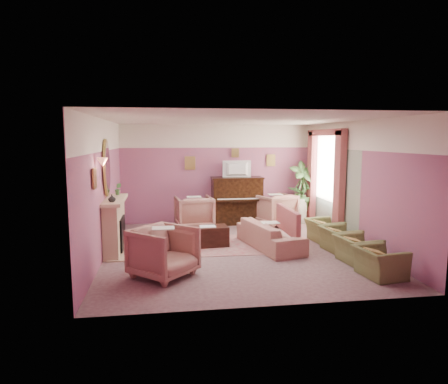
{
  "coord_description": "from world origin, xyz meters",
  "views": [
    {
      "loc": [
        -1.48,
        -8.34,
        2.4
      ],
      "look_at": [
        -0.2,
        0.4,
        1.22
      ],
      "focal_mm": 32.0,
      "sensor_mm": 36.0,
      "label": 1
    }
  ],
  "objects": [
    {
      "name": "wall_left",
      "position": [
        -2.75,
        0.0,
        1.4
      ],
      "size": [
        0.02,
        6.0,
        2.8
      ],
      "primitive_type": "cube",
      "color": "#86527C",
      "rests_on": "floor"
    },
    {
      "name": "side_plant_small",
      "position": [
        2.39,
        2.46,
        0.84
      ],
      "size": [
        0.16,
        0.16,
        0.28
      ],
      "primitive_type": "imported",
      "color": "#427437",
      "rests_on": "side_table"
    },
    {
      "name": "curtain_left",
      "position": [
        2.62,
        0.63,
        1.3
      ],
      "size": [
        0.16,
        0.34,
        2.6
      ],
      "primitive_type": "cube",
      "color": "#9A494B",
      "rests_on": "floor"
    },
    {
      "name": "palm_plant",
      "position": [
        2.38,
        2.53,
        1.06
      ],
      "size": [
        0.76,
        0.76,
        1.44
      ],
      "primitive_type": "imported",
      "color": "#427437",
      "rests_on": "palm_pot"
    },
    {
      "name": "mantel_vase",
      "position": [
        -2.55,
        -0.3,
        1.23
      ],
      "size": [
        0.16,
        0.16,
        0.16
      ],
      "primitive_type": "imported",
      "color": "white",
      "rests_on": "mantel_shelf"
    },
    {
      "name": "mantel_plant",
      "position": [
        -2.55,
        0.75,
        1.29
      ],
      "size": [
        0.16,
        0.16,
        0.28
      ],
      "primitive_type": "imported",
      "color": "#427437",
      "rests_on": "mantel_shelf"
    },
    {
      "name": "piano_keys",
      "position": [
        0.5,
        2.33,
        0.76
      ],
      "size": [
        1.2,
        0.08,
        0.02
      ],
      "primitive_type": "cube",
      "color": "white",
      "rests_on": "piano"
    },
    {
      "name": "olive_chair_a",
      "position": [
        2.18,
        -2.07,
        0.35
      ],
      "size": [
        0.56,
        0.8,
        0.69
      ],
      "primitive_type": "imported",
      "color": "olive",
      "rests_on": "floor"
    },
    {
      "name": "print_back_mid",
      "position": [
        0.5,
        2.96,
        2.0
      ],
      "size": [
        0.22,
        0.03,
        0.26
      ],
      "primitive_type": "cube",
      "color": "tan",
      "rests_on": "wall_back"
    },
    {
      "name": "floor",
      "position": [
        0.0,
        0.0,
        0.0
      ],
      "size": [
        5.5,
        6.0,
        0.01
      ],
      "primitive_type": "cube",
      "color": "#775A5C",
      "rests_on": "ground"
    },
    {
      "name": "ceiling",
      "position": [
        0.0,
        0.0,
        2.8
      ],
      "size": [
        5.5,
        6.0,
        0.01
      ],
      "primitive_type": "cube",
      "color": "beige",
      "rests_on": "wall_back"
    },
    {
      "name": "area_rug",
      "position": [
        -0.5,
        0.42,
        0.01
      ],
      "size": [
        2.54,
        1.85,
        0.01
      ],
      "primitive_type": "cube",
      "rotation": [
        0.0,
        0.0,
        -0.02
      ],
      "color": "#98615F",
      "rests_on": "floor"
    },
    {
      "name": "window_blind",
      "position": [
        2.7,
        1.55,
        1.7
      ],
      "size": [
        0.03,
        1.4,
        1.8
      ],
      "primitive_type": "cube",
      "color": "beige",
      "rests_on": "wall_right"
    },
    {
      "name": "floral_armchair_front",
      "position": [
        -1.55,
        -1.51,
        0.49
      ],
      "size": [
        0.94,
        0.94,
        0.98
      ],
      "primitive_type": "imported",
      "color": "#AA7566",
      "rests_on": "floor"
    },
    {
      "name": "sofa",
      "position": [
        0.78,
        0.05,
        0.4
      ],
      "size": [
        0.66,
        1.98,
        0.8
      ],
      "primitive_type": "imported",
      "color": "#AA7566",
      "rests_on": "floor"
    },
    {
      "name": "sconce_shade",
      "position": [
        -2.62,
        -0.85,
        1.98
      ],
      "size": [
        0.2,
        0.2,
        0.16
      ],
      "primitive_type": "cone",
      "color": "#EF8765",
      "rests_on": "wall_left"
    },
    {
      "name": "olive_chair_c",
      "position": [
        2.18,
        -0.43,
        0.35
      ],
      "size": [
        0.56,
        0.8,
        0.69
      ],
      "primitive_type": "imported",
      "color": "olive",
      "rests_on": "floor"
    },
    {
      "name": "curtain_right",
      "position": [
        2.62,
        2.47,
        1.3
      ],
      "size": [
        0.16,
        0.34,
        2.6
      ],
      "primitive_type": "cube",
      "color": "#9A494B",
      "rests_on": "floor"
    },
    {
      "name": "side_plant_big",
      "position": [
        2.27,
        2.56,
        0.87
      ],
      "size": [
        0.3,
        0.3,
        0.34
      ],
      "primitive_type": "imported",
      "color": "#427437",
      "rests_on": "side_table"
    },
    {
      "name": "fireplace_surround",
      "position": [
        -2.59,
        0.2,
        0.55
      ],
      "size": [
        0.3,
        1.4,
        1.1
      ],
      "primitive_type": "cube",
      "color": "tan",
      "rests_on": "floor"
    },
    {
      "name": "piano_top",
      "position": [
        0.5,
        2.68,
        1.31
      ],
      "size": [
        1.45,
        0.65,
        0.04
      ],
      "primitive_type": "cube",
      "color": "black",
      "rests_on": "piano"
    },
    {
      "name": "fire_ember",
      "position": [
        -2.45,
        0.2,
        0.22
      ],
      "size": [
        0.06,
        0.54,
        0.1
      ],
      "primitive_type": "cube",
      "color": "#ED3E05",
      "rests_on": "floor"
    },
    {
      "name": "floral_armchair_left",
      "position": [
        -0.76,
        2.16,
        0.49
      ],
      "size": [
        0.94,
        0.94,
        0.98
      ],
      "primitive_type": "imported",
      "color": "#AA7566",
      "rests_on": "floor"
    },
    {
      "name": "floral_armchair_right",
      "position": [
        1.51,
        2.3,
        0.49
      ],
      "size": [
        0.94,
        0.94,
        0.98
      ],
      "primitive_type": "imported",
      "color": "#AA7566",
      "rests_on": "floor"
    },
    {
      "name": "print_back_left",
      "position": [
        -0.8,
        2.96,
        1.72
      ],
      "size": [
        0.3,
        0.03,
        0.38
      ],
      "primitive_type": "cube",
      "color": "tan",
      "rests_on": "wall_back"
    },
    {
      "name": "coffee_table",
      "position": [
        -0.63,
        0.37,
        0.23
      ],
      "size": [
        1.04,
        0.58,
        0.45
      ],
      "primitive_type": "cube",
      "rotation": [
        0.0,
        0.0,
        0.08
      ],
      "color": "black",
      "rests_on": "floor"
    },
    {
      "name": "stripe_panel",
      "position": [
        2.73,
        1.3,
        1.07
      ],
      "size": [
        0.01,
        3.0,
        2.15
      ],
      "primitive_type": "cube",
      "color": "#98A58F",
      "rests_on": "wall_right"
    },
    {
      "name": "pelmet",
      "position": [
        2.62,
        1.55,
        2.56
      ],
      "size": [
        0.16,
        2.2,
        0.16
      ],
      "primitive_type": "cube",
      "color": "#9A494B",
      "rests_on": "wall_right"
    },
    {
      "name": "palm_pot",
      "position": [
        2.38,
        2.53,
        0.17
      ],
      "size": [
        0.34,
        0.34,
        0.34
      ],
      "primitive_type": "cylinder",
      "color": "brown",
      "rests_on": "floor"
    },
    {
      "name": "print_left_wall",
      "position": [
        -2.71,
        -1.2,
        1.72
      ],
      "size": [
        0.03,
        0.28,
        0.36
      ],
      "primitive_type": "cube",
      "color": "tan",
      "rests_on": "wall_left"
    },
    {
      "name": "print_back_right",
      "position": [
        1.55,
        2.96,
        1.78
      ],
      "size": [
        0.26,
        0.03,
        0.34
      ],
      "primitive_type": "cube",
      "color": "tan",
      "rests_on": "wall_back"
    },
    {
      "name": "wall_right",
      "position": [
        2.75,
        0.0,
        1.4
      ],
      "size": [
        0.02,
        6.0,
        2.8
      ],
      "primitive_type": "cube",
      "color": "#86527C",
      "rests_on": "floor"
    },
    {
      "name": "olive_chair_b",
      "position": [
        2.18,
        -1.25,
        0.35
      ],
      "size": [
        0.56,
        0.8,
        0.69
      ],
      "primitive_type": "imported",
      "color": "olive",
      "rests_on": "floor"
    },
    {
      "name": "table_paper",
      "position": [
        -0.58,
        0.37,
        0.46
      ],
      "size": [
        0.35,
        0.28,
        0.01
      ],
      "primitive_type": "cube",
      "color": "silver",
      "rests_on": "coffee_table"
    },
    {
      "name": "mirror_frame",
      "position": [
        -2.7,
        0.2,
        1.8
      ],
      "size": [
        0.04,
        0.72,
        1.2
      ],
      "primitive_type": "ellipsoid",
      "color": "tan",
      "rests_on": "wall_left"
    },
    {
      "name": "sofa_throw",
      "position": [
        1.18,
        0.05,
        0.6
      ],
      "size": [
        0.1,
        1.5,
        0.55
      ],
      "primitive_type": "cube",
      "color": "#9A494B",
      "rests_on": "sofa"
    },
    {
      "name": "piano",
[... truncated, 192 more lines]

